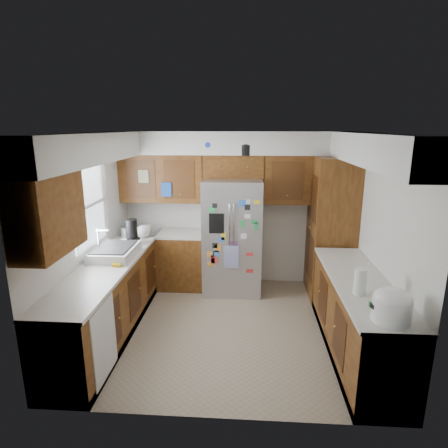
% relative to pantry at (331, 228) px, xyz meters
% --- Properties ---
extents(floor, '(3.60, 3.60, 0.00)m').
position_rel_pantry_xyz_m(floor, '(-1.50, -1.15, -1.07)').
color(floor, gray).
rests_on(floor, ground).
extents(room_shell, '(3.64, 3.24, 2.52)m').
position_rel_pantry_xyz_m(room_shell, '(-1.61, -0.79, 0.75)').
color(room_shell, silver).
rests_on(room_shell, ground).
extents(left_counter_run, '(1.36, 3.20, 0.92)m').
position_rel_pantry_xyz_m(left_counter_run, '(-2.86, -1.12, -0.65)').
color(left_counter_run, '#47210D').
rests_on(left_counter_run, ground).
extents(right_counter_run, '(0.63, 2.25, 0.92)m').
position_rel_pantry_xyz_m(right_counter_run, '(0.00, -1.62, -0.65)').
color(right_counter_run, '#47210D').
rests_on(right_counter_run, ground).
extents(pantry, '(0.60, 0.90, 2.15)m').
position_rel_pantry_xyz_m(pantry, '(0.00, 0.00, 0.00)').
color(pantry, '#47210D').
rests_on(pantry, ground).
extents(fridge, '(0.90, 0.79, 1.80)m').
position_rel_pantry_xyz_m(fridge, '(-1.50, 0.05, -0.17)').
color(fridge, '#A9A9AE').
rests_on(fridge, ground).
extents(bridge_cabinet, '(0.96, 0.34, 0.35)m').
position_rel_pantry_xyz_m(bridge_cabinet, '(-1.50, 0.28, 0.90)').
color(bridge_cabinet, '#47210D').
rests_on(bridge_cabinet, fridge).
extents(fridge_top_items, '(0.86, 0.32, 0.31)m').
position_rel_pantry_xyz_m(fridge_top_items, '(-1.66, 0.21, 1.21)').
color(fridge_top_items, blue).
rests_on(fridge_top_items, bridge_cabinet).
extents(sink_assembly, '(0.52, 0.74, 0.37)m').
position_rel_pantry_xyz_m(sink_assembly, '(-3.00, -1.05, -0.09)').
color(sink_assembly, silver).
rests_on(sink_assembly, left_counter_run).
extents(left_counter_clutter, '(0.44, 0.81, 0.38)m').
position_rel_pantry_xyz_m(left_counter_clutter, '(-2.94, -0.33, -0.02)').
color(left_counter_clutter, black).
rests_on(left_counter_clutter, left_counter_run).
extents(rice_cooker, '(0.34, 0.33, 0.29)m').
position_rel_pantry_xyz_m(rice_cooker, '(-0.00, -2.53, -0.00)').
color(rice_cooker, white).
rests_on(rice_cooker, right_counter_run).
extents(paper_towel, '(0.12, 0.12, 0.27)m').
position_rel_pantry_xyz_m(paper_towel, '(-0.12, -2.00, -0.02)').
color(paper_towel, white).
rests_on(paper_towel, right_counter_run).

